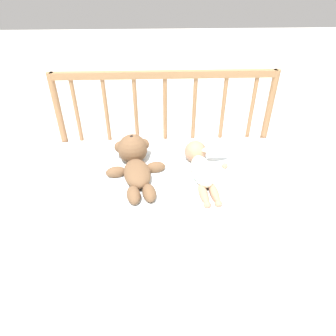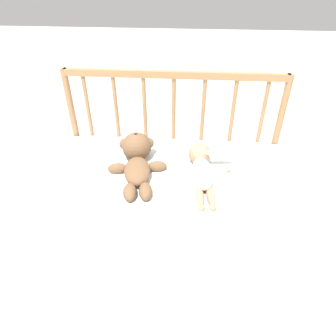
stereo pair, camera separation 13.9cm
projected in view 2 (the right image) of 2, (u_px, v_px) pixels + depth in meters
name	position (u px, v px, depth m)	size (l,w,h in m)	color
ground_plane	(168.00, 241.00, 1.70)	(12.00, 12.00, 0.00)	silver
crib_mattress	(168.00, 212.00, 1.56)	(1.19, 0.72, 0.45)	silver
crib_rail	(174.00, 117.00, 1.66)	(1.19, 0.04, 0.84)	#997047
blanket	(171.00, 179.00, 1.42)	(0.86, 0.57, 0.01)	white
teddy_bear	(137.00, 159.00, 1.46)	(0.29, 0.44, 0.15)	brown
baby	(201.00, 168.00, 1.42)	(0.32, 0.43, 0.11)	#EAEACC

